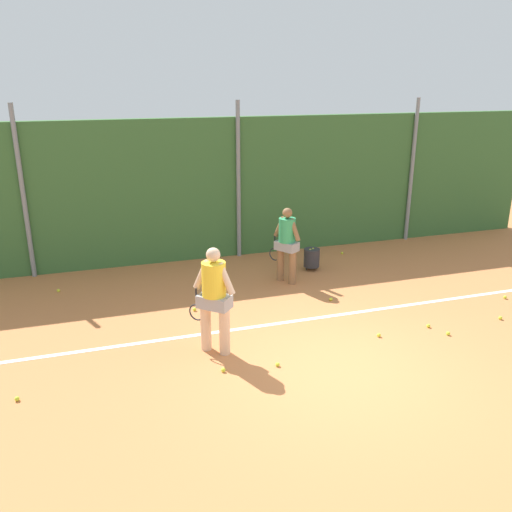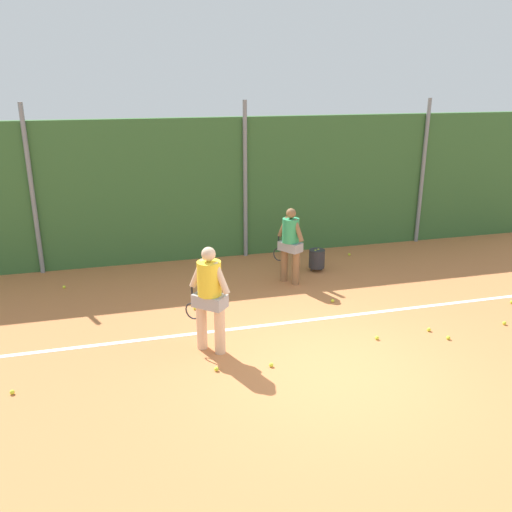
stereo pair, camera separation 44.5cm
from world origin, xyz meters
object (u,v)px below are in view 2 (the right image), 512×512
(tennis_ball_11, at_px, (64,287))
(tennis_ball_6, at_px, (377,338))
(tennis_ball_5, at_px, (349,254))
(tennis_ball_8, at_px, (216,369))
(player_midcourt, at_px, (290,242))
(tennis_ball_4, at_px, (504,323))
(tennis_ball_3, at_px, (512,302))
(tennis_ball_0, at_px, (448,338))
(tennis_ball_10, at_px, (271,365))
(ball_hopper, at_px, (317,258))
(tennis_ball_1, at_px, (12,392))
(player_foreground_near, at_px, (209,294))
(tennis_ball_9, at_px, (429,330))
(tennis_ball_7, at_px, (333,301))
(tennis_ball_2, at_px, (195,308))

(tennis_ball_11, bearing_deg, tennis_ball_6, -35.64)
(tennis_ball_5, relative_size, tennis_ball_8, 1.00)
(player_midcourt, bearing_deg, tennis_ball_6, 158.79)
(tennis_ball_4, bearing_deg, tennis_ball_5, 103.75)
(tennis_ball_11, bearing_deg, tennis_ball_3, -19.91)
(tennis_ball_0, xyz_separation_m, tennis_ball_8, (-3.98, 0.01, 0.00))
(tennis_ball_0, xyz_separation_m, tennis_ball_10, (-3.14, -0.09, 0.00))
(player_midcourt, xyz_separation_m, tennis_ball_0, (1.76, -3.21, -0.88))
(tennis_ball_5, bearing_deg, tennis_ball_11, -176.07)
(player_midcourt, xyz_separation_m, tennis_ball_4, (3.07, -2.97, -0.88))
(ball_hopper, bearing_deg, tennis_ball_3, -42.42)
(tennis_ball_1, bearing_deg, tennis_ball_4, 0.77)
(tennis_ball_0, relative_size, tennis_ball_8, 1.00)
(player_foreground_near, xyz_separation_m, tennis_ball_10, (0.79, -0.76, -0.95))
(tennis_ball_4, bearing_deg, tennis_ball_6, 178.44)
(tennis_ball_8, bearing_deg, tennis_ball_6, 6.10)
(tennis_ball_6, distance_m, tennis_ball_9, 1.02)
(tennis_ball_5, xyz_separation_m, tennis_ball_9, (-0.40, -4.19, 0.00))
(tennis_ball_11, bearing_deg, player_midcourt, -10.63)
(tennis_ball_3, height_order, tennis_ball_7, same)
(tennis_ball_0, relative_size, tennis_ball_3, 1.00)
(tennis_ball_9, xyz_separation_m, tennis_ball_10, (-3.00, -0.45, 0.00))
(tennis_ball_5, height_order, tennis_ball_7, same)
(tennis_ball_5, height_order, tennis_ball_10, same)
(tennis_ball_0, distance_m, tennis_ball_4, 1.33)
(player_foreground_near, distance_m, player_midcourt, 3.35)
(tennis_ball_1, xyz_separation_m, tennis_ball_7, (5.58, 1.84, 0.00))
(tennis_ball_7, bearing_deg, tennis_ball_0, -57.07)
(tennis_ball_1, xyz_separation_m, tennis_ball_6, (5.69, 0.18, 0.00))
(tennis_ball_4, distance_m, tennis_ball_9, 1.46)
(tennis_ball_8, bearing_deg, player_foreground_near, 86.62)
(tennis_ball_8, relative_size, tennis_ball_10, 1.00)
(tennis_ball_10, distance_m, tennis_ball_11, 5.32)
(tennis_ball_8, bearing_deg, tennis_ball_7, 36.00)
(tennis_ball_5, height_order, tennis_ball_9, same)
(tennis_ball_1, height_order, tennis_ball_11, same)
(tennis_ball_1, distance_m, tennis_ball_5, 8.37)
(tennis_ball_5, height_order, tennis_ball_6, same)
(player_midcourt, distance_m, tennis_ball_10, 3.69)
(tennis_ball_5, xyz_separation_m, tennis_ball_11, (-6.69, -0.46, 0.00))
(tennis_ball_0, xyz_separation_m, tennis_ball_7, (-1.28, 1.97, 0.00))
(player_foreground_near, relative_size, tennis_ball_11, 26.59)
(tennis_ball_4, bearing_deg, player_foreground_near, 175.31)
(tennis_ball_0, height_order, tennis_ball_3, same)
(tennis_ball_8, bearing_deg, player_midcourt, 55.32)
(tennis_ball_5, bearing_deg, tennis_ball_7, -120.60)
(ball_hopper, distance_m, tennis_ball_0, 3.88)
(tennis_ball_1, height_order, tennis_ball_6, same)
(tennis_ball_2, relative_size, tennis_ball_6, 1.00)
(ball_hopper, distance_m, tennis_ball_2, 3.36)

